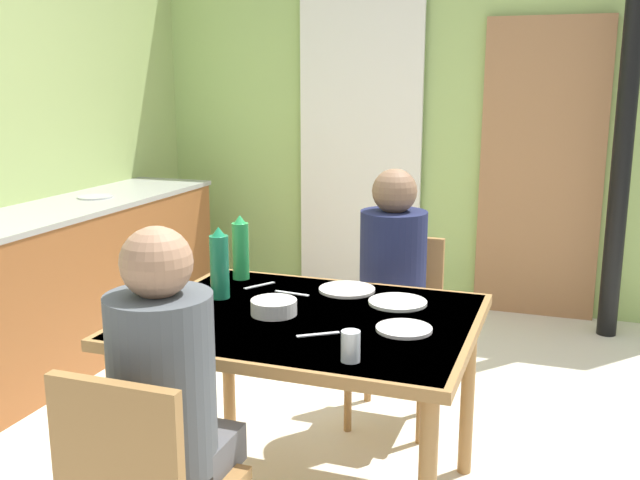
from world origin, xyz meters
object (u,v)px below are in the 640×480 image
Objects in this scene: dining_table at (306,335)px; water_bottle_green_far at (219,265)px; water_bottle_green_near at (241,249)px; serving_bowl_center at (274,307)px; person_far_diner at (392,266)px; chair_far_diner at (398,317)px; person_near_diner at (165,377)px; kitchen_counter at (60,285)px.

water_bottle_green_far is (-0.40, 0.09, 0.21)m from dining_table.
water_bottle_green_near reaches higher than serving_bowl_center.
dining_table is 0.73m from person_far_diner.
water_bottle_green_near is at bearing 129.16° from serving_bowl_center.
water_bottle_green_near is (-0.58, -0.48, 0.39)m from chair_far_diner.
serving_bowl_center is at bearing 70.51° from person_far_diner.
water_bottle_green_near is 0.52m from serving_bowl_center.
person_near_diner reaches higher than dining_table.
water_bottle_green_far reaches higher than serving_bowl_center.
water_bottle_green_far is (1.44, -0.79, 0.44)m from kitchen_counter.
dining_table is 0.46m from water_bottle_green_far.
dining_table is (1.84, -0.88, 0.23)m from kitchen_counter.
serving_bowl_center is (0.28, -0.12, -0.11)m from water_bottle_green_far.
serving_bowl_center is at bearing -50.84° from water_bottle_green_near.
kitchen_counter is 8.98× the size of water_bottle_green_far.
water_bottle_green_far is (-0.54, -0.76, 0.40)m from chair_far_diner.
person_far_diner is 0.83m from water_bottle_green_far.
serving_bowl_center is (-0.12, -0.03, 0.10)m from dining_table.
person_near_diner is 2.75× the size of water_bottle_green_near.
chair_far_diner is 1.13× the size of person_near_diner.
water_bottle_green_near reaches higher than kitchen_counter.
dining_table is 7.21× the size of serving_bowl_center.
person_far_diner is (0.15, 0.71, 0.10)m from dining_table.
serving_bowl_center reaches higher than dining_table.
serving_bowl_center is at bearing -27.82° from kitchen_counter.
person_near_diner is at bearing 77.85° from person_far_diner.
person_far_diner is 4.53× the size of serving_bowl_center.
water_bottle_green_far is at bearing 106.49° from person_near_diner.
person_far_diner is at bearing 90.00° from chair_far_diner.
person_far_diner reaches higher than kitchen_counter.
person_far_diner reaches higher than dining_table.
water_bottle_green_far reaches higher than dining_table.
person_near_diner is 1.45m from person_far_diner.
serving_bowl_center is at bearing -22.71° from water_bottle_green_far.
chair_far_diner is 0.96m from serving_bowl_center.
person_far_diner is at bearing 30.33° from water_bottle_green_near.
serving_bowl_center is (0.04, 0.68, 0.01)m from person_near_diner.
water_bottle_green_near is at bearing 140.11° from dining_table.
person_far_diner is at bearing -4.89° from kitchen_counter.
kitchen_counter is 2.02m from person_far_diner.
chair_far_diner is at bearing 78.88° from person_near_diner.
water_bottle_green_near is (-0.28, 1.08, 0.11)m from person_near_diner.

